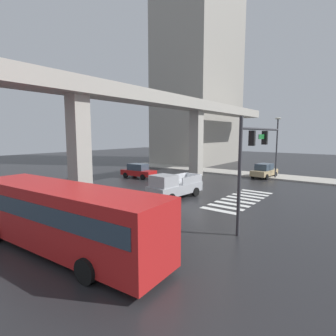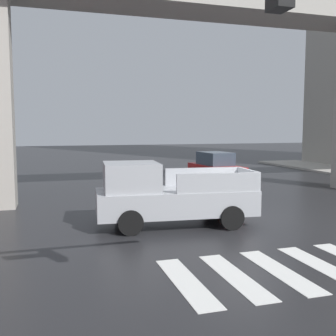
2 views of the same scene
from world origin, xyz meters
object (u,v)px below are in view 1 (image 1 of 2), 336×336
(sedan_tan, at_px, (264,171))
(street_lamp_near_corner, at_px, (277,140))
(city_bus, at_px, (63,214))
(traffic_signal_mast, at_px, (252,151))
(sedan_red, at_px, (138,171))
(pickup_truck, at_px, (173,187))

(sedan_tan, xyz_separation_m, street_lamp_near_corner, (0.02, -1.31, 3.70))
(city_bus, xyz_separation_m, traffic_signal_mast, (8.29, -5.53, 2.67))
(sedan_red, bearing_deg, city_bus, -145.73)
(city_bus, bearing_deg, sedan_tan, -1.30)
(pickup_truck, height_order, city_bus, city_bus)
(city_bus, xyz_separation_m, sedan_tan, (26.49, -0.60, -0.87))
(pickup_truck, relative_size, city_bus, 0.48)
(pickup_truck, height_order, sedan_red, pickup_truck)
(traffic_signal_mast, height_order, street_lamp_near_corner, street_lamp_near_corner)
(pickup_truck, height_order, traffic_signal_mast, traffic_signal_mast)
(traffic_signal_mast, bearing_deg, street_lamp_near_corner, 11.23)
(sedan_red, relative_size, street_lamp_near_corner, 0.61)
(city_bus, xyz_separation_m, street_lamp_near_corner, (26.50, -1.91, 2.83))
(pickup_truck, xyz_separation_m, sedan_tan, (15.37, -2.60, -0.14))
(sedan_red, relative_size, traffic_signal_mast, 0.68)
(city_bus, distance_m, sedan_red, 20.62)
(city_bus, relative_size, sedan_tan, 2.46)
(sedan_tan, relative_size, street_lamp_near_corner, 0.61)
(city_bus, bearing_deg, sedan_red, 34.27)
(pickup_truck, relative_size, street_lamp_near_corner, 0.72)
(traffic_signal_mast, bearing_deg, city_bus, 146.28)
(street_lamp_near_corner, bearing_deg, pickup_truck, 165.74)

